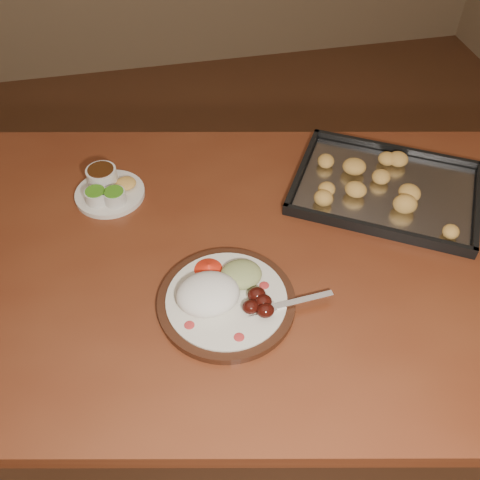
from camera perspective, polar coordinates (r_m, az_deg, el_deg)
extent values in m
plane|color=#56311D|center=(1.91, -4.50, -11.86)|extent=(4.00, 4.00, 0.00)
cube|color=brown|center=(1.19, -0.90, -2.01)|extent=(1.65, 1.18, 0.04)
cylinder|color=#512E18|center=(1.86, -22.09, -0.66)|extent=(0.07, 0.07, 0.71)
cylinder|color=#512E18|center=(1.85, 20.94, -0.60)|extent=(0.07, 0.07, 0.71)
cylinder|color=#33180E|center=(1.08, -1.45, -6.61)|extent=(0.28, 0.28, 0.02)
cylinder|color=silver|center=(1.08, -1.45, -6.31)|extent=(0.24, 0.24, 0.01)
ellipsoid|color=#B92C2D|center=(1.04, -5.43, -9.02)|extent=(0.02, 0.02, 0.00)
ellipsoid|color=#B92C2D|center=(1.02, -0.10, -10.32)|extent=(0.02, 0.02, 0.00)
ellipsoid|color=#B92C2D|center=(1.09, 2.60, -4.85)|extent=(0.02, 0.02, 0.00)
ellipsoid|color=#B92C2D|center=(1.10, -5.86, -4.89)|extent=(0.02, 0.02, 0.00)
ellipsoid|color=white|center=(1.06, -3.45, -5.76)|extent=(0.16, 0.14, 0.06)
ellipsoid|color=#440E09|center=(1.04, 1.16, -7.13)|extent=(0.04, 0.03, 0.03)
ellipsoid|color=#440E09|center=(1.05, 2.49, -6.57)|extent=(0.04, 0.03, 0.03)
ellipsoid|color=#440E09|center=(1.06, 1.78, -5.83)|extent=(0.04, 0.03, 0.03)
ellipsoid|color=#440E09|center=(1.04, 2.73, -7.51)|extent=(0.04, 0.03, 0.03)
ellipsoid|color=tan|center=(1.10, 0.11, -3.69)|extent=(0.11, 0.10, 0.04)
cone|color=red|center=(1.11, -3.37, -2.95)|extent=(0.07, 0.07, 0.03)
cube|color=white|center=(1.07, 6.54, -6.43)|extent=(0.13, 0.02, 0.00)
cube|color=white|center=(1.05, 2.86, -7.28)|extent=(0.04, 0.03, 0.00)
cylinder|color=white|center=(1.04, 1.78, -7.98)|extent=(0.03, 0.00, 0.00)
cylinder|color=white|center=(1.05, 1.67, -7.72)|extent=(0.03, 0.00, 0.00)
cylinder|color=white|center=(1.05, 1.57, -7.45)|extent=(0.03, 0.00, 0.00)
cylinder|color=white|center=(1.05, 1.47, -7.19)|extent=(0.03, 0.00, 0.00)
cylinder|color=silver|center=(1.34, -13.69, 4.82)|extent=(0.17, 0.17, 0.01)
cylinder|color=silver|center=(1.31, -15.08, 4.52)|extent=(0.05, 0.05, 0.03)
cylinder|color=#428A1B|center=(1.30, -15.22, 5.03)|extent=(0.05, 0.05, 0.00)
cylinder|color=silver|center=(1.30, -13.21, 4.51)|extent=(0.05, 0.05, 0.03)
cylinder|color=#428A1B|center=(1.29, -13.33, 5.02)|extent=(0.05, 0.05, 0.00)
cylinder|color=silver|center=(1.35, -14.49, 6.58)|extent=(0.07, 0.07, 0.04)
cylinder|color=#391C0A|center=(1.34, -14.66, 7.26)|extent=(0.06, 0.06, 0.00)
ellipsoid|color=#EDC353|center=(1.34, -12.09, 5.95)|extent=(0.05, 0.05, 0.02)
cube|color=black|center=(1.36, 15.25, 5.09)|extent=(0.54, 0.50, 0.01)
cube|color=black|center=(1.48, 16.24, 9.27)|extent=(0.38, 0.23, 0.02)
cube|color=black|center=(1.24, 14.34, 1.11)|extent=(0.38, 0.23, 0.02)
cube|color=black|center=(1.37, 24.00, 3.36)|extent=(0.17, 0.28, 0.02)
cube|color=black|center=(1.37, 6.64, 7.62)|extent=(0.17, 0.28, 0.02)
cube|color=silver|center=(1.36, 15.30, 5.28)|extent=(0.50, 0.46, 0.00)
ellipsoid|color=#DFA44E|center=(1.35, 17.69, 5.32)|extent=(0.05, 0.05, 0.03)
ellipsoid|color=#DFA44E|center=(1.38, 19.70, 5.73)|extent=(0.06, 0.06, 0.03)
ellipsoid|color=#DFA44E|center=(1.42, 17.41, 7.59)|extent=(0.06, 0.06, 0.03)
ellipsoid|color=#DFA44E|center=(1.39, 15.76, 7.22)|extent=(0.05, 0.05, 0.03)
ellipsoid|color=#DFA44E|center=(1.40, 13.97, 8.12)|extent=(0.06, 0.06, 0.03)
ellipsoid|color=#DFA44E|center=(1.36, 13.64, 6.84)|extent=(0.06, 0.06, 0.03)
ellipsoid|color=#DFA44E|center=(1.35, 10.67, 7.03)|extent=(0.05, 0.05, 0.03)
ellipsoid|color=#DFA44E|center=(1.31, 12.40, 5.24)|extent=(0.06, 0.06, 0.03)
ellipsoid|color=#DFA44E|center=(1.31, 12.28, 5.34)|extent=(0.06, 0.06, 0.03)
ellipsoid|color=#DFA44E|center=(1.29, 14.93, 3.62)|extent=(0.05, 0.05, 0.03)
ellipsoid|color=#DFA44E|center=(1.32, 16.39, 4.70)|extent=(0.06, 0.06, 0.03)
ellipsoid|color=#DFA44E|center=(1.33, 19.44, 3.92)|extent=(0.06, 0.06, 0.03)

